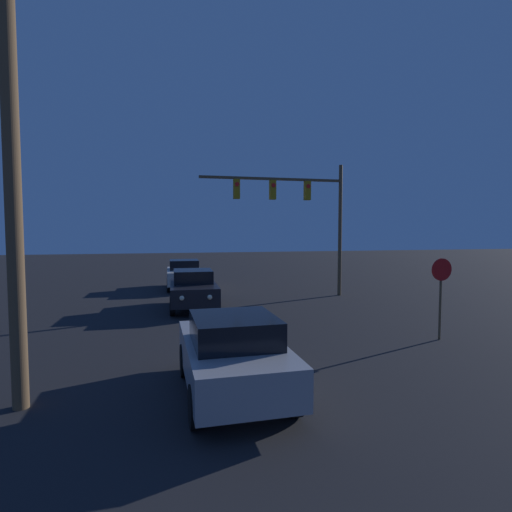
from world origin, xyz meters
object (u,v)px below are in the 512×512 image
Objects in this scene: car_far at (184,274)px; traffic_signal_mast at (300,205)px; utility_pole at (12,168)px; stop_sign at (441,284)px; car_near at (233,353)px; car_mid at (193,289)px.

car_far is 0.57× the size of traffic_signal_mast.
car_far is 15.30m from utility_pole.
car_near is at bearing -159.21° from stop_sign.
stop_sign is 0.29× the size of utility_pole.
car_mid is at bearing 89.78° from car_near.
car_far is (-0.07, 5.86, 0.00)m from car_mid.
stop_sign is at bearing 12.08° from utility_pole.
car_near is at bearing -115.57° from traffic_signal_mast.
stop_sign is (6.78, -12.22, 0.84)m from car_far.
car_near is 0.48× the size of utility_pole.
stop_sign is (6.70, -6.37, 0.84)m from car_mid.
utility_pole reaches higher than traffic_signal_mast.
stop_sign is at bearing 19.73° from car_near.
car_near is at bearing 92.06° from car_mid.
traffic_signal_mast is at bearing 143.30° from car_far.
utility_pole reaches higher than car_far.
car_mid is at bearing -161.02° from traffic_signal_mast.
traffic_signal_mast is at bearing 63.37° from car_near.
car_near is 5.18m from utility_pole.
stop_sign is 10.96m from utility_pole.
traffic_signal_mast reaches higher than stop_sign.
stop_sign is at bearing -79.78° from traffic_signal_mast.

